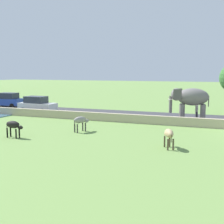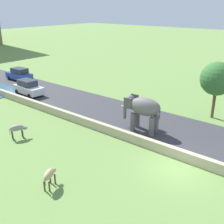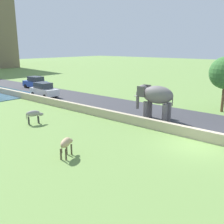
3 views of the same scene
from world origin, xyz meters
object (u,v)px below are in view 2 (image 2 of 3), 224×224
at_px(cow_grey, 17,129).
at_px(elephant, 142,108).
at_px(cow_tan, 49,175).
at_px(car_blue, 19,74).
at_px(person_beside_elephant, 153,119).
at_px(car_white, 28,88).

bearing_deg(cow_grey, elephant, -43.09).
bearing_deg(cow_tan, car_blue, 60.05).
xyz_separation_m(cow_grey, cow_tan, (-2.49, -7.02, 0.00)).
bearing_deg(cow_tan, cow_grey, 70.47).
xyz_separation_m(person_beside_elephant, cow_grey, (-8.40, 7.37, -0.04)).
height_order(elephant, cow_tan, elephant).
height_order(car_blue, cow_grey, car_blue).
distance_m(car_blue, cow_grey, 18.83).
relative_size(elephant, car_white, 0.87).
height_order(elephant, cow_grey, elephant).
xyz_separation_m(elephant, person_beside_elephant, (1.03, -0.48, -1.16)).
distance_m(person_beside_elephant, car_blue, 23.08).
bearing_deg(car_white, elephant, -90.10).
height_order(car_blue, cow_tan, car_blue).
xyz_separation_m(elephant, car_blue, (3.18, 22.50, -1.14)).
xyz_separation_m(car_white, cow_grey, (-7.40, -9.01, -0.06)).
distance_m(elephant, cow_grey, 10.16).
relative_size(person_beside_elephant, cow_grey, 1.16).
bearing_deg(car_white, person_beside_elephant, -86.49).
xyz_separation_m(car_blue, cow_grey, (-10.55, -15.60, -0.06)).
height_order(person_beside_elephant, cow_grey, person_beside_elephant).
relative_size(elephant, cow_tan, 2.54).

